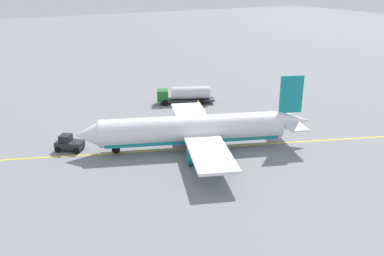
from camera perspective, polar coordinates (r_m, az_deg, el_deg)
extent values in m
plane|color=slate|center=(58.77, 0.00, -2.75)|extent=(400.00, 400.00, 0.00)
cylinder|color=white|center=(57.72, 0.00, -0.13)|extent=(24.52, 12.17, 3.73)
cube|color=teal|center=(58.08, 0.00, -1.08)|extent=(23.00, 11.06, 1.04)
cone|color=white|center=(57.34, -13.72, -0.87)|extent=(4.48, 4.56, 3.58)
cone|color=white|center=(61.40, 13.45, 0.93)|extent=(5.62, 4.66, 3.17)
cube|color=teal|center=(60.02, 13.14, 4.41)|extent=(3.12, 1.46, 5.20)
cube|color=white|center=(61.14, 12.85, 0.93)|extent=(5.19, 8.71, 0.24)
cube|color=white|center=(58.03, 0.98, -0.50)|extent=(13.72, 26.36, 0.36)
cylinder|color=teal|center=(53.63, 1.08, -3.73)|extent=(3.73, 3.09, 2.10)
cylinder|color=teal|center=(63.16, -0.56, 0.03)|extent=(3.73, 3.09, 2.10)
cylinder|color=#4C4C51|center=(57.74, -10.18, -2.28)|extent=(0.24, 0.24, 1.20)
cylinder|color=black|center=(57.97, -10.15, -2.82)|extent=(1.17, 0.76, 1.10)
cylinder|color=#4C4C51|center=(56.29, 2.43, -2.56)|extent=(0.24, 0.24, 1.20)
cylinder|color=black|center=(56.53, 2.42, -3.12)|extent=(1.17, 0.76, 1.10)
cylinder|color=#4C4C51|center=(61.04, 1.47, -0.71)|extent=(0.24, 0.24, 1.20)
cylinder|color=black|center=(61.25, 1.47, -1.23)|extent=(1.17, 0.76, 1.10)
cube|color=#2D2D33|center=(78.91, -0.63, 3.81)|extent=(10.00, 6.43, 0.30)
cube|color=#196B28|center=(78.48, -3.95, 4.39)|extent=(2.83, 3.02, 2.00)
cube|color=black|center=(78.38, -4.61, 4.66)|extent=(0.99, 1.88, 0.90)
cylinder|color=silver|center=(78.60, -0.20, 4.73)|extent=(7.37, 5.06, 2.30)
cylinder|color=black|center=(77.59, -3.62, 3.37)|extent=(1.15, 0.78, 1.10)
cylinder|color=black|center=(79.99, -3.66, 3.88)|extent=(1.15, 0.78, 1.10)
cylinder|color=black|center=(77.96, 1.25, 3.49)|extent=(1.15, 0.78, 1.10)
cylinder|color=black|center=(80.35, 1.07, 4.00)|extent=(1.15, 0.78, 1.10)
cube|color=#232328|center=(60.22, -16.04, -2.12)|extent=(4.06, 3.82, 0.90)
cube|color=black|center=(60.11, -16.55, -1.29)|extent=(2.10, 2.12, 0.90)
cylinder|color=black|center=(60.69, -14.50, -2.25)|extent=(0.81, 0.74, 0.80)
cylinder|color=black|center=(59.02, -15.26, -2.97)|extent=(0.81, 0.74, 0.80)
cylinder|color=black|center=(61.77, -16.71, -2.08)|extent=(0.81, 0.74, 0.80)
cylinder|color=black|center=(60.13, -17.52, -2.78)|extent=(0.81, 0.74, 0.80)
cube|color=navy|center=(75.25, 0.84, 2.78)|extent=(0.38, 0.48, 0.85)
cube|color=yellow|center=(75.04, 0.85, 3.31)|extent=(0.43, 0.57, 0.60)
sphere|color=tan|center=(74.91, 0.85, 3.63)|extent=(0.24, 0.24, 0.24)
cone|color=#F2590F|center=(61.62, -10.71, -1.69)|extent=(0.56, 0.56, 0.63)
cone|color=#F2590F|center=(60.94, -14.62, -2.26)|extent=(0.56, 0.56, 0.62)
cube|color=yellow|center=(58.76, 0.00, -2.74)|extent=(66.95, 25.27, 0.01)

